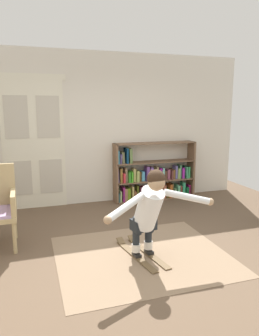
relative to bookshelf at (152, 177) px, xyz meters
name	(u,v)px	position (x,y,z in m)	size (l,w,h in m)	color
ground_plane	(143,258)	(-1.07, -2.39, -0.46)	(7.20, 7.20, 0.00)	brown
back_wall	(97,129)	(-1.07, 0.21, 0.99)	(6.00, 0.10, 2.90)	silver
double_door	(34,143)	(-2.27, 0.15, 0.77)	(1.22, 0.05, 2.45)	silver
rug	(142,255)	(-1.06, -2.32, -0.45)	(2.14, 1.83, 0.01)	#8D7359
bookshelf	(152,177)	(0.00, 0.00, 0.00)	(1.70, 0.30, 1.17)	brown
skis_pair	(141,253)	(-1.06, -2.28, -0.44)	(0.43, 1.00, 0.07)	brown
person_skier	(150,208)	(-1.03, -2.48, 0.23)	(1.43, 0.74, 1.10)	white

